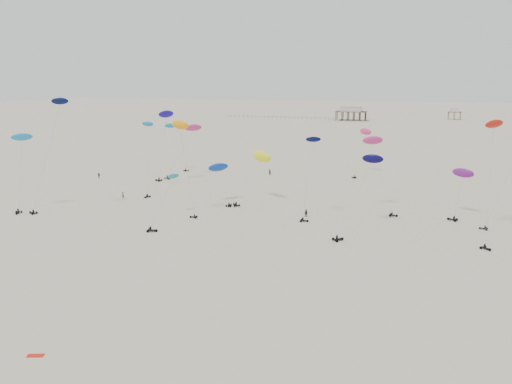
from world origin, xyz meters
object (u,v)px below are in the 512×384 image
(pavilion_small, at_px, (454,114))
(pavilion_main, at_px, (351,114))
(rig_3, at_px, (493,147))
(rig_0, at_px, (21,154))
(spectator_0, at_px, (123,198))
(rig_8, at_px, (182,137))

(pavilion_small, bearing_deg, pavilion_main, -156.80)
(pavilion_main, bearing_deg, rig_3, -77.88)
(pavilion_small, relative_size, rig_0, 0.51)
(rig_3, bearing_deg, rig_0, -38.03)
(rig_0, bearing_deg, spectator_0, -159.45)
(rig_8, bearing_deg, pavilion_main, -8.03)
(pavilion_small, xyz_separation_m, rig_0, (-115.03, -294.32, 9.17))
(pavilion_main, height_order, rig_8, rig_8)
(rig_0, relative_size, rig_3, 0.72)
(rig_3, distance_m, spectator_0, 84.61)
(pavilion_main, height_order, spectator_0, pavilion_main)
(pavilion_small, xyz_separation_m, rig_3, (-15.73, -282.63, 13.18))
(pavilion_main, bearing_deg, pavilion_small, 23.20)
(pavilion_main, distance_m, rig_3, 258.70)
(pavilion_small, height_order, spectator_0, pavilion_small)
(rig_8, xyz_separation_m, spectator_0, (-20.39, 7.77, -16.94))
(rig_8, distance_m, spectator_0, 27.63)
(spectator_0, bearing_deg, rig_3, -148.79)
(pavilion_main, relative_size, rig_0, 1.20)
(rig_8, bearing_deg, pavilion_small, -21.43)
(pavilion_small, distance_m, rig_8, 298.03)
(pavilion_main, bearing_deg, rig_0, -99.67)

